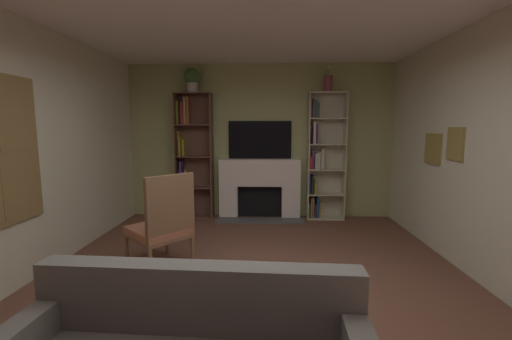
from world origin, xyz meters
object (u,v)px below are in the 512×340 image
tv (260,140)px  bookshelf_right (321,159)px  fireplace (260,186)px  bookshelf_left (190,155)px  potted_plant (192,79)px  vase_with_flowers (328,83)px  armchair (163,224)px

tv → bookshelf_right: size_ratio=0.50×
fireplace → bookshelf_left: bookshelf_left is taller
tv → bookshelf_right: bookshelf_right is taller
bookshelf_right → potted_plant: potted_plant is taller
tv → bookshelf_left: bearing=-176.6°
bookshelf_left → vase_with_flowers: bearing=-1.1°
bookshelf_right → armchair: bearing=-133.5°
tv → armchair: size_ratio=1.00×
bookshelf_left → armchair: 2.35m
bookshelf_left → potted_plant: potted_plant is taller
vase_with_flowers → armchair: 3.65m
fireplace → vase_with_flowers: bearing=-1.1°
bookshelf_right → potted_plant: (-2.28, -0.04, 1.39)m
armchair → vase_with_flowers: bearing=44.9°
bookshelf_left → vase_with_flowers: size_ratio=4.95×
bookshelf_right → vase_with_flowers: bearing=-29.6°
tv → vase_with_flowers: size_ratio=2.49×
bookshelf_left → bookshelf_right: same height
potted_plant → vase_with_flowers: size_ratio=0.93×
bookshelf_left → bookshelf_right: size_ratio=1.00×
bookshelf_left → bookshelf_right: 2.36m
tv → bookshelf_right: 1.15m
bookshelf_right → vase_with_flowers: 1.31m
bookshelf_right → bookshelf_left: bearing=180.0°
potted_plant → armchair: (0.13, -2.22, -1.94)m
tv → armchair: bearing=-114.2°
vase_with_flowers → tv: bearing=174.2°
bookshelf_left → potted_plant: bearing=-28.9°
fireplace → bookshelf_right: bookshelf_right is taller
fireplace → bookshelf_left: bearing=179.0°
armchair → fireplace: bearing=64.9°
vase_with_flowers → bookshelf_left: bearing=178.9°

